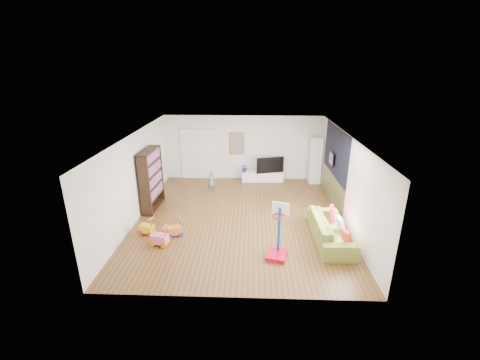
{
  "coord_description": "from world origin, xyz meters",
  "views": [
    {
      "loc": [
        0.37,
        -9.3,
        4.73
      ],
      "look_at": [
        0.0,
        0.4,
        1.15
      ],
      "focal_mm": 24.0,
      "sensor_mm": 36.0,
      "label": 1
    }
  ],
  "objects_px": {
    "bookshelf": "(151,180)",
    "basketball_hoop": "(278,232)",
    "sofa": "(331,229)",
    "media_console": "(262,176)"
  },
  "relations": [
    {
      "from": "bookshelf",
      "to": "sofa",
      "type": "bearing_deg",
      "value": -17.19
    },
    {
      "from": "sofa",
      "to": "basketball_hoop",
      "type": "relative_size",
      "value": 1.6
    },
    {
      "from": "bookshelf",
      "to": "basketball_hoop",
      "type": "height_order",
      "value": "bookshelf"
    },
    {
      "from": "sofa",
      "to": "media_console",
      "type": "bearing_deg",
      "value": 19.47
    },
    {
      "from": "bookshelf",
      "to": "basketball_hoop",
      "type": "distance_m",
      "value": 4.95
    },
    {
      "from": "sofa",
      "to": "basketball_hoop",
      "type": "height_order",
      "value": "basketball_hoop"
    },
    {
      "from": "sofa",
      "to": "basketball_hoop",
      "type": "xyz_separation_m",
      "value": [
        -1.55,
        -0.89,
        0.39
      ]
    },
    {
      "from": "media_console",
      "to": "bookshelf",
      "type": "xyz_separation_m",
      "value": [
        -3.82,
        -2.79,
        0.83
      ]
    },
    {
      "from": "bookshelf",
      "to": "media_console",
      "type": "bearing_deg",
      "value": 38.21
    },
    {
      "from": "sofa",
      "to": "basketball_hoop",
      "type": "distance_m",
      "value": 1.83
    }
  ]
}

